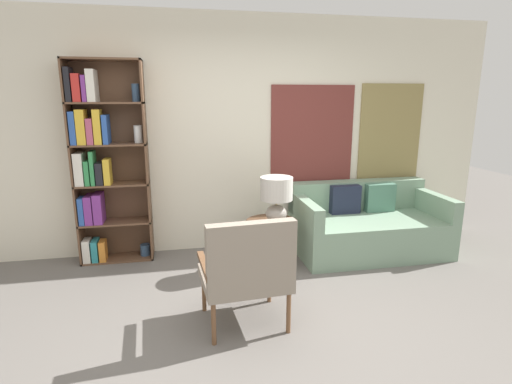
{
  "coord_description": "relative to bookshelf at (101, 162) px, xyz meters",
  "views": [
    {
      "loc": [
        -0.64,
        -2.6,
        1.78
      ],
      "look_at": [
        0.09,
        1.04,
        0.9
      ],
      "focal_mm": 28.0,
      "sensor_mm": 36.0,
      "label": 1
    }
  ],
  "objects": [
    {
      "name": "ground_plane",
      "position": [
        1.44,
        -1.85,
        -1.12
      ],
      "size": [
        14.0,
        14.0,
        0.0
      ],
      "primitive_type": "plane",
      "color": "#66605B"
    },
    {
      "name": "wall_back",
      "position": [
        1.49,
        0.18,
        0.23
      ],
      "size": [
        6.4,
        0.08,
        2.7
      ],
      "color": "silver",
      "rests_on": "ground_plane"
    },
    {
      "name": "table_lamp",
      "position": [
        1.8,
        -0.54,
        -0.32
      ],
      "size": [
        0.34,
        0.34,
        0.48
      ],
      "color": "#A59E93",
      "rests_on": "side_table"
    },
    {
      "name": "armchair",
      "position": [
        1.29,
        -1.67,
        -0.59
      ],
      "size": [
        0.71,
        0.63,
        0.92
      ],
      "color": "brown",
      "rests_on": "ground_plane"
    },
    {
      "name": "couch",
      "position": [
        2.97,
        -0.3,
        -0.81
      ],
      "size": [
        1.7,
        0.93,
        0.79
      ],
      "color": "gray",
      "rests_on": "ground_plane"
    },
    {
      "name": "bookshelf",
      "position": [
        0.0,
        0.0,
        0.0
      ],
      "size": [
        0.77,
        0.3,
        2.17
      ],
      "color": "brown",
      "rests_on": "ground_plane"
    },
    {
      "name": "side_table",
      "position": [
        1.76,
        -0.5,
        -0.66
      ],
      "size": [
        0.55,
        0.55,
        0.5
      ],
      "color": "brown",
      "rests_on": "ground_plane"
    }
  ]
}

